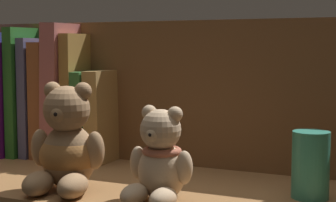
% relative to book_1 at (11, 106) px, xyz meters
% --- Properties ---
extents(shelf_board, '(0.84, 0.28, 0.02)m').
position_rel_book_1_xyz_m(shelf_board, '(0.36, -0.12, -0.10)').
color(shelf_board, olive).
rests_on(shelf_board, ground).
extents(shelf_back_panel, '(0.86, 0.01, 0.26)m').
position_rel_book_1_xyz_m(shelf_back_panel, '(0.36, 0.03, 0.02)').
color(shelf_back_panel, brown).
rests_on(shelf_back_panel, ground).
extents(book_1, '(0.02, 0.09, 0.17)m').
position_rel_book_1_xyz_m(book_1, '(0.00, 0.00, 0.00)').
color(book_1, '#6E3B86').
rests_on(book_1, shelf_board).
extents(book_2, '(0.02, 0.14, 0.21)m').
position_rel_book_1_xyz_m(book_2, '(0.02, 0.00, 0.02)').
color(book_2, '#5C147E').
rests_on(book_2, shelf_board).
extents(book_3, '(0.02, 0.12, 0.23)m').
position_rel_book_1_xyz_m(book_3, '(0.05, 0.00, 0.03)').
color(book_3, '#266625').
rests_on(book_3, shelf_board).
extents(book_4, '(0.02, 0.11, 0.21)m').
position_rel_book_1_xyz_m(book_4, '(0.07, 0.00, 0.02)').
color(book_4, '#4C4E77').
rests_on(book_4, shelf_board).
extents(book_5, '(0.03, 0.10, 0.21)m').
position_rel_book_1_xyz_m(book_5, '(0.10, 0.00, 0.02)').
color(book_5, brown).
rests_on(book_5, shelf_board).
extents(book_6, '(0.04, 0.12, 0.24)m').
position_rel_book_1_xyz_m(book_6, '(0.13, -0.00, 0.03)').
color(book_6, '#A95C5C').
rests_on(book_6, shelf_board).
extents(book_7, '(0.02, 0.10, 0.22)m').
position_rel_book_1_xyz_m(book_7, '(0.16, 0.00, 0.02)').
color(book_7, olive).
rests_on(book_7, shelf_board).
extents(book_8, '(0.02, 0.11, 0.16)m').
position_rel_book_1_xyz_m(book_8, '(0.18, 0.00, -0.01)').
color(book_8, '#356E34').
rests_on(book_8, shelf_board).
extents(book_9, '(0.03, 0.10, 0.16)m').
position_rel_book_1_xyz_m(book_9, '(0.21, 0.00, -0.01)').
color(book_9, '#A17D45').
rests_on(book_9, shelf_board).
extents(teddy_bear_larger, '(0.11, 0.12, 0.15)m').
position_rel_book_1_xyz_m(teddy_bear_larger, '(0.26, -0.19, -0.03)').
color(teddy_bear_larger, '#93704C').
rests_on(teddy_bear_larger, shelf_board).
extents(teddy_bear_smaller, '(0.09, 0.09, 0.12)m').
position_rel_book_1_xyz_m(teddy_bear_smaller, '(0.40, -0.19, -0.03)').
color(teddy_bear_smaller, tan).
rests_on(teddy_bear_smaller, shelf_board).
extents(pillar_candle, '(0.05, 0.05, 0.09)m').
position_rel_book_1_xyz_m(pillar_candle, '(0.58, -0.09, -0.04)').
color(pillar_candle, '#2D7A66').
rests_on(pillar_candle, shelf_board).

